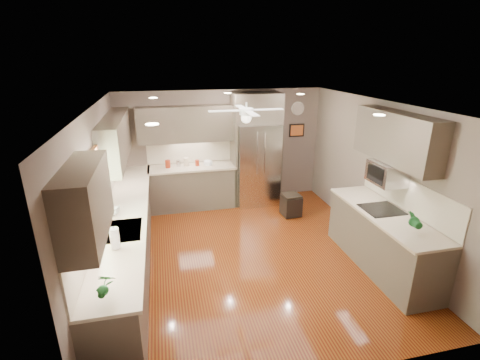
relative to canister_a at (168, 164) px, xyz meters
name	(u,v)px	position (x,y,z in m)	size (l,w,h in m)	color
floor	(250,254)	(1.23, -2.21, -1.02)	(5.00, 5.00, 0.00)	#4B140A
ceiling	(251,105)	(1.23, -2.21, 1.48)	(5.00, 5.00, 0.00)	white
wall_back	(222,147)	(1.23, 0.29, 0.23)	(4.50, 4.50, 0.00)	#695A50
wall_front	(319,278)	(1.23, -4.71, 0.23)	(4.50, 4.50, 0.00)	#695A50
wall_left	(100,197)	(-1.02, -2.21, 0.23)	(5.00, 5.00, 0.00)	#695A50
wall_right	(377,175)	(3.48, -2.21, 0.23)	(5.00, 5.00, 0.00)	#695A50
canister_a	(168,164)	(0.00, 0.00, 0.00)	(0.11, 0.11, 0.17)	maroon
canister_b	(178,163)	(0.23, 0.04, -0.01)	(0.09, 0.09, 0.14)	silver
canister_c	(186,162)	(0.39, 0.04, 0.01)	(0.11, 0.11, 0.18)	tan
canister_d	(197,163)	(0.62, 0.00, -0.02)	(0.09, 0.09, 0.13)	maroon
soap_bottle	(115,210)	(-0.83, -2.20, 0.01)	(0.08, 0.08, 0.18)	white
potted_plant_left	(105,285)	(-0.72, -4.16, 0.09)	(0.18, 0.12, 0.34)	#195A23
potted_plant_right	(415,221)	(3.12, -3.63, 0.09)	(0.18, 0.15, 0.33)	#195A23
bowl	(208,164)	(0.85, -0.03, -0.05)	(0.21, 0.21, 0.05)	tan
left_run	(128,237)	(-0.73, -2.06, -0.54)	(0.65, 4.70, 1.45)	#4E4339
back_run	(193,186)	(0.50, -0.01, -0.54)	(1.85, 0.65, 1.45)	#4E4339
uppers	(197,139)	(0.49, -1.50, 0.85)	(4.50, 4.70, 0.95)	#4E4339
window	(93,190)	(-0.99, -2.71, 0.53)	(0.05, 1.12, 0.92)	#BFF2B2
sink	(122,232)	(-0.71, -2.71, -0.11)	(0.50, 0.70, 0.32)	silver
refrigerator	(256,152)	(1.93, -0.05, 0.17)	(1.06, 0.75, 2.45)	silver
right_run	(382,239)	(3.16, -3.01, -0.54)	(0.70, 2.20, 1.45)	#4E4339
microwave	(387,173)	(3.25, -2.76, 0.46)	(0.43, 0.55, 0.34)	silver
ceiling_fan	(246,113)	(1.23, -1.91, 1.31)	(1.18, 1.18, 0.32)	white
recessed_lights	(242,102)	(1.19, -1.81, 1.47)	(2.84, 3.14, 0.01)	white
wall_clock	(298,108)	(2.98, 0.27, 1.03)	(0.30, 0.03, 0.30)	white
framed_print	(297,130)	(2.98, 0.27, 0.53)	(0.36, 0.03, 0.30)	black
stool	(291,205)	(2.44, -0.94, -0.78)	(0.39, 0.39, 0.45)	black
paper_towel	(115,238)	(-0.74, -3.18, 0.06)	(0.11, 0.11, 0.28)	white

